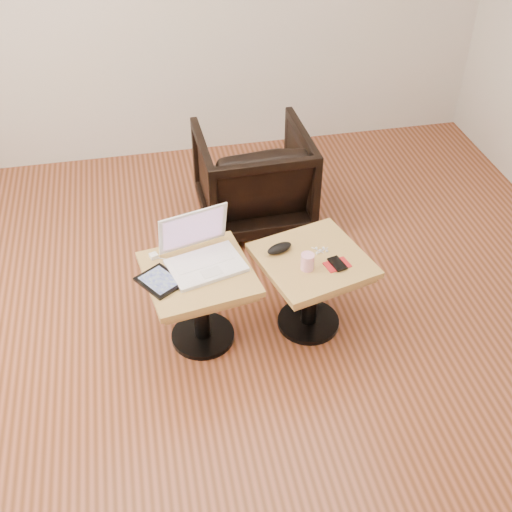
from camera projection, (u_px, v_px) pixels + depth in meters
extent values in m
cube|color=#592E17|center=(245.00, 356.00, 3.41)|extent=(4.50, 4.50, 0.01)
cylinder|color=black|center=(203.00, 335.00, 3.51)|extent=(0.34, 0.34, 0.03)
cylinder|color=black|center=(201.00, 306.00, 3.37)|extent=(0.09, 0.09, 0.42)
cube|color=#A57840|center=(199.00, 279.00, 3.25)|extent=(0.55, 0.55, 0.04)
cube|color=olive|center=(198.00, 274.00, 3.23)|extent=(0.60, 0.60, 0.03)
cylinder|color=black|center=(308.00, 322.00, 3.60)|extent=(0.34, 0.34, 0.03)
cylinder|color=black|center=(310.00, 292.00, 3.46)|extent=(0.09, 0.09, 0.42)
cube|color=#A57840|center=(312.00, 266.00, 3.34)|extent=(0.59, 0.59, 0.04)
cube|color=olive|center=(313.00, 260.00, 3.31)|extent=(0.64, 0.64, 0.03)
cube|color=white|center=(206.00, 266.00, 3.24)|extent=(0.42, 0.34, 0.02)
cube|color=silver|center=(203.00, 259.00, 3.26)|extent=(0.32, 0.20, 0.00)
cube|color=silver|center=(212.00, 272.00, 3.18)|extent=(0.11, 0.09, 0.00)
cube|color=white|center=(193.00, 229.00, 3.26)|extent=(0.37, 0.15, 0.24)
cube|color=#91383E|center=(193.00, 229.00, 3.26)|extent=(0.32, 0.13, 0.20)
cube|color=black|center=(160.00, 281.00, 3.15)|extent=(0.26, 0.27, 0.01)
cube|color=#191E38|center=(160.00, 280.00, 3.15)|extent=(0.21, 0.22, 0.00)
cube|color=white|center=(154.00, 256.00, 3.30)|extent=(0.05, 0.05, 0.02)
ellipsoid|color=black|center=(279.00, 248.00, 3.33)|extent=(0.16, 0.11, 0.05)
cylinder|color=#ED5D94|center=(307.00, 262.00, 3.21)|extent=(0.07, 0.07, 0.09)
sphere|color=white|center=(320.00, 250.00, 3.34)|extent=(0.02, 0.02, 0.02)
sphere|color=white|center=(323.00, 248.00, 3.35)|extent=(0.02, 0.02, 0.02)
sphere|color=white|center=(316.00, 248.00, 3.35)|extent=(0.02, 0.02, 0.02)
sphere|color=white|center=(327.00, 251.00, 3.33)|extent=(0.02, 0.02, 0.02)
sphere|color=white|center=(317.00, 253.00, 3.32)|extent=(0.02, 0.02, 0.02)
cylinder|color=white|center=(320.00, 251.00, 3.34)|extent=(0.08, 0.05, 0.00)
cube|color=#A2112E|center=(337.00, 265.00, 3.25)|extent=(0.14, 0.11, 0.01)
cube|color=black|center=(337.00, 264.00, 3.25)|extent=(0.08, 0.12, 0.01)
imported|color=black|center=(253.00, 177.00, 4.19)|extent=(0.71, 0.73, 0.65)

